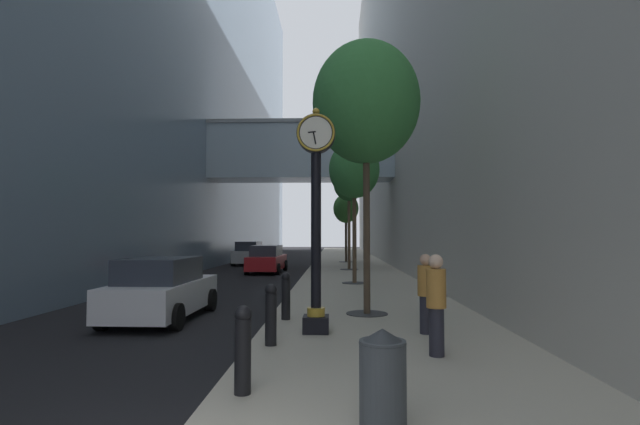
{
  "coord_description": "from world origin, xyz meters",
  "views": [
    {
      "loc": [
        1.67,
        -3.53,
        2.23
      ],
      "look_at": [
        0.82,
        22.96,
        3.47
      ],
      "focal_mm": 26.53,
      "sensor_mm": 36.0,
      "label": 1
    }
  ],
  "objects_px": {
    "car_silver_near": "(249,254)",
    "pedestrian_by_clock": "(426,291)",
    "bollard_third": "(286,295)",
    "pedestrian_walking": "(436,302)",
    "street_clock": "(316,208)",
    "car_red_far": "(267,259)",
    "car_white_mid": "(162,289)",
    "bollard_nearest": "(243,348)",
    "street_tree_near": "(366,103)",
    "street_tree_mid_far": "(349,184)",
    "street_tree_mid_near": "(354,170)",
    "trash_bin": "(383,375)",
    "street_tree_far": "(346,209)",
    "bollard_second": "(271,313)"
  },
  "relations": [
    {
      "from": "street_tree_near",
      "to": "street_tree_far",
      "type": "bearing_deg",
      "value": 90.0
    },
    {
      "from": "bollard_third",
      "to": "trash_bin",
      "type": "bearing_deg",
      "value": -74.79
    },
    {
      "from": "street_tree_near",
      "to": "car_white_mid",
      "type": "bearing_deg",
      "value": -177.18
    },
    {
      "from": "street_tree_mid_far",
      "to": "pedestrian_walking",
      "type": "distance_m",
      "value": 20.57
    },
    {
      "from": "street_clock",
      "to": "car_red_far",
      "type": "xyz_separation_m",
      "value": [
        -3.59,
        17.5,
        -2.03
      ]
    },
    {
      "from": "bollard_second",
      "to": "street_clock",
      "type": "bearing_deg",
      "value": 56.02
    },
    {
      "from": "pedestrian_walking",
      "to": "pedestrian_by_clock",
      "type": "bearing_deg",
      "value": 84.75
    },
    {
      "from": "bollard_third",
      "to": "street_tree_mid_near",
      "type": "height_order",
      "value": "street_tree_mid_near"
    },
    {
      "from": "street_clock",
      "to": "car_silver_near",
      "type": "distance_m",
      "value": 25.24
    },
    {
      "from": "street_tree_near",
      "to": "pedestrian_by_clock",
      "type": "xyz_separation_m",
      "value": [
        1.08,
        -2.46,
        -4.74
      ]
    },
    {
      "from": "street_tree_mid_far",
      "to": "street_tree_far",
      "type": "bearing_deg",
      "value": 90.0
    },
    {
      "from": "street_tree_mid_far",
      "to": "car_red_far",
      "type": "bearing_deg",
      "value": -171.55
    },
    {
      "from": "street_tree_mid_far",
      "to": "car_red_far",
      "type": "xyz_separation_m",
      "value": [
        -4.84,
        -0.72,
        -4.47
      ]
    },
    {
      "from": "bollard_nearest",
      "to": "pedestrian_walking",
      "type": "relative_size",
      "value": 0.66
    },
    {
      "from": "street_tree_near",
      "to": "trash_bin",
      "type": "xyz_separation_m",
      "value": [
        -0.32,
        -7.29,
        -5.09
      ]
    },
    {
      "from": "street_clock",
      "to": "pedestrian_by_clock",
      "type": "bearing_deg",
      "value": -1.21
    },
    {
      "from": "bollard_second",
      "to": "street_tree_mid_far",
      "type": "bearing_deg",
      "value": 83.95
    },
    {
      "from": "car_red_far",
      "to": "street_tree_near",
      "type": "bearing_deg",
      "value": -72.22
    },
    {
      "from": "car_red_far",
      "to": "car_white_mid",
      "type": "bearing_deg",
      "value": -92.03
    },
    {
      "from": "street_tree_far",
      "to": "car_red_far",
      "type": "bearing_deg",
      "value": -119.29
    },
    {
      "from": "car_silver_near",
      "to": "street_tree_far",
      "type": "bearing_deg",
      "value": 13.09
    },
    {
      "from": "bollard_nearest",
      "to": "bollard_second",
      "type": "distance_m",
      "value": 2.72
    },
    {
      "from": "street_tree_mid_far",
      "to": "car_white_mid",
      "type": "xyz_separation_m",
      "value": [
        -5.38,
        -16.08,
        -4.46
      ]
    },
    {
      "from": "bollard_third",
      "to": "pedestrian_walking",
      "type": "xyz_separation_m",
      "value": [
        2.97,
        -3.42,
        0.33
      ]
    },
    {
      "from": "trash_bin",
      "to": "car_silver_near",
      "type": "distance_m",
      "value": 30.13
    },
    {
      "from": "street_tree_mid_near",
      "to": "street_tree_mid_far",
      "type": "xyz_separation_m",
      "value": [
        0.0,
        7.91,
        0.22
      ]
    },
    {
      "from": "pedestrian_by_clock",
      "to": "car_silver_near",
      "type": "distance_m",
      "value": 25.86
    },
    {
      "from": "bollard_second",
      "to": "car_silver_near",
      "type": "bearing_deg",
      "value": 101.23
    },
    {
      "from": "bollard_second",
      "to": "pedestrian_by_clock",
      "type": "height_order",
      "value": "pedestrian_by_clock"
    },
    {
      "from": "trash_bin",
      "to": "car_red_far",
      "type": "height_order",
      "value": "car_red_far"
    },
    {
      "from": "street_tree_mid_near",
      "to": "street_tree_far",
      "type": "xyz_separation_m",
      "value": [
        0.0,
        15.81,
        -0.83
      ]
    },
    {
      "from": "bollard_nearest",
      "to": "street_tree_mid_far",
      "type": "height_order",
      "value": "street_tree_mid_far"
    },
    {
      "from": "car_silver_near",
      "to": "pedestrian_walking",
      "type": "bearing_deg",
      "value": -73.0
    },
    {
      "from": "street_tree_mid_near",
      "to": "car_red_far",
      "type": "bearing_deg",
      "value": 123.95
    },
    {
      "from": "car_silver_near",
      "to": "pedestrian_by_clock",
      "type": "bearing_deg",
      "value": -71.44
    },
    {
      "from": "street_tree_mid_near",
      "to": "street_tree_far",
      "type": "distance_m",
      "value": 15.84
    },
    {
      "from": "street_clock",
      "to": "pedestrian_walking",
      "type": "relative_size",
      "value": 2.78
    },
    {
      "from": "bollard_third",
      "to": "street_tree_mid_near",
      "type": "bearing_deg",
      "value": 76.82
    },
    {
      "from": "bollard_second",
      "to": "car_red_far",
      "type": "height_order",
      "value": "car_red_far"
    },
    {
      "from": "bollard_third",
      "to": "street_tree_far",
      "type": "xyz_separation_m",
      "value": [
        2.06,
        24.6,
        3.47
      ]
    },
    {
      "from": "pedestrian_by_clock",
      "to": "bollard_third",
      "type": "bearing_deg",
      "value": 153.31
    },
    {
      "from": "street_tree_mid_far",
      "to": "car_silver_near",
      "type": "relative_size",
      "value": 1.47
    },
    {
      "from": "street_tree_mid_far",
      "to": "car_red_far",
      "type": "distance_m",
      "value": 6.63
    },
    {
      "from": "street_clock",
      "to": "car_silver_near",
      "type": "height_order",
      "value": "street_clock"
    },
    {
      "from": "pedestrian_walking",
      "to": "pedestrian_by_clock",
      "type": "height_order",
      "value": "pedestrian_walking"
    },
    {
      "from": "street_tree_near",
      "to": "car_white_mid",
      "type": "height_order",
      "value": "street_tree_near"
    },
    {
      "from": "bollard_third",
      "to": "street_tree_near",
      "type": "height_order",
      "value": "street_tree_near"
    },
    {
      "from": "street_tree_mid_near",
      "to": "trash_bin",
      "type": "distance_m",
      "value": 15.81
    },
    {
      "from": "bollard_second",
      "to": "bollard_third",
      "type": "xyz_separation_m",
      "value": [
        0.0,
        2.72,
        0.0
      ]
    },
    {
      "from": "bollard_third",
      "to": "bollard_second",
      "type": "bearing_deg",
      "value": -90.0
    }
  ]
}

